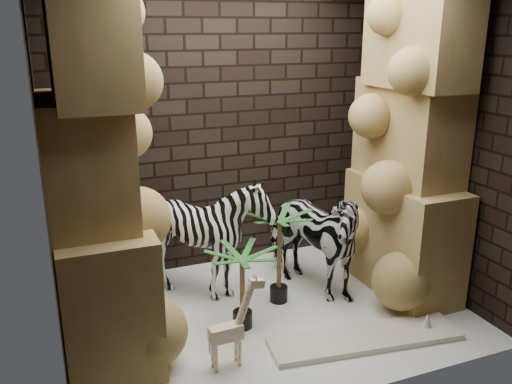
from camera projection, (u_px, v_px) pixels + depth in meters
name	position (u px, v px, depth m)	size (l,w,h in m)	color
floor	(268.00, 313.00, 4.87)	(3.50, 3.50, 0.00)	white
wall_back	(222.00, 127.00, 5.53)	(3.50, 3.50, 0.00)	black
wall_front	(348.00, 195.00, 3.31)	(3.50, 3.50, 0.00)	black
wall_left	(43.00, 173.00, 3.80)	(3.00, 3.00, 0.00)	black
wall_right	(439.00, 137.00, 5.04)	(3.00, 3.00, 0.00)	black
rock_pillar_left	(94.00, 169.00, 3.93)	(0.68, 1.30, 3.00)	tan
rock_pillar_right	(410.00, 140.00, 4.93)	(0.58, 1.25, 3.00)	tan
zebra_right	(309.00, 229.00, 5.09)	(0.60, 1.11, 1.31)	white
zebra_left	(208.00, 242.00, 5.05)	(0.98, 1.21, 1.10)	white
giraffe_toy	(226.00, 323.00, 4.00)	(0.38, 0.13, 0.75)	#FFE8C2
palm_front	(279.00, 257.00, 4.96)	(0.36, 0.36, 0.91)	#0E4410
palm_back	(242.00, 289.00, 4.54)	(0.36, 0.36, 0.74)	#0E4410
surfboard	(365.00, 338.00, 4.43)	(1.62, 0.40, 0.05)	beige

